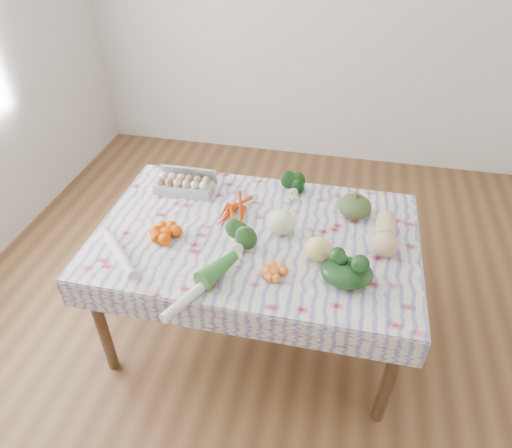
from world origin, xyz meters
name	(u,v)px	position (x,y,z in m)	size (l,w,h in m)	color
ground	(256,327)	(0.00, 0.00, 0.00)	(4.50, 4.50, 0.00)	brown
wall_back	(314,1)	(0.00, 2.25, 1.40)	(4.00, 0.04, 2.80)	silver
dining_table	(256,245)	(0.00, 0.00, 0.68)	(1.60, 1.00, 0.75)	brown
tablecloth	(256,234)	(0.00, 0.00, 0.76)	(1.66, 1.06, 0.01)	silver
egg_carton	(184,186)	(-0.49, 0.28, 0.81)	(0.33, 0.13, 0.09)	#9C9C98
carrot_bunch	(237,210)	(-0.14, 0.15, 0.78)	(0.21, 0.19, 0.04)	#CB3500
kale_bunch	(292,184)	(0.13, 0.40, 0.82)	(0.14, 0.12, 0.12)	black
kabocha_squash	(355,206)	(0.49, 0.26, 0.82)	(0.18, 0.18, 0.12)	#3C5225
cabbage	(281,222)	(0.13, 0.03, 0.83)	(0.14, 0.14, 0.14)	beige
butternut_squash	(386,233)	(0.65, 0.05, 0.83)	(0.13, 0.29, 0.13)	tan
orange_cluster	(166,233)	(-0.44, -0.14, 0.80)	(0.21, 0.21, 0.07)	#E94B00
broccoli	(238,240)	(-0.06, -0.14, 0.82)	(0.15, 0.15, 0.11)	#234D1C
mandarin_cluster	(275,271)	(0.15, -0.29, 0.78)	(0.15, 0.15, 0.05)	orange
grapefruit	(318,249)	(0.33, -0.13, 0.82)	(0.12, 0.12, 0.12)	#DDCF70
spinach_bag	(347,273)	(0.48, -0.25, 0.81)	(0.24, 0.19, 0.10)	black
daikon	(120,255)	(-0.60, -0.33, 0.79)	(0.05, 0.05, 0.36)	silver
leek	(200,288)	(-0.16, -0.46, 0.79)	(0.05, 0.05, 0.45)	white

